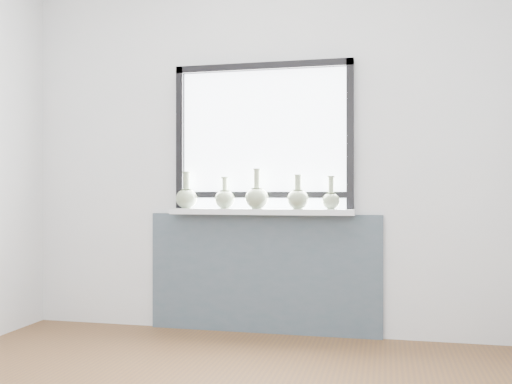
% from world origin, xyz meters
% --- Properties ---
extents(back_wall, '(3.60, 0.02, 2.60)m').
position_xyz_m(back_wall, '(0.00, 1.81, 1.30)').
color(back_wall, silver).
rests_on(back_wall, ground).
extents(apron_panel, '(1.70, 0.03, 0.86)m').
position_xyz_m(apron_panel, '(0.00, 1.78, 0.43)').
color(apron_panel, '#47515E').
rests_on(apron_panel, ground).
extents(windowsill, '(1.32, 0.18, 0.04)m').
position_xyz_m(windowsill, '(0.00, 1.71, 0.88)').
color(windowsill, white).
rests_on(windowsill, apron_panel).
extents(window, '(1.30, 0.06, 1.05)m').
position_xyz_m(window, '(0.00, 1.77, 1.44)').
color(window, black).
rests_on(window, windowsill).
extents(vase_a, '(0.16, 0.16, 0.27)m').
position_xyz_m(vase_a, '(-0.56, 1.71, 0.99)').
color(vase_a, '#92A47E').
rests_on(vase_a, windowsill).
extents(vase_b, '(0.15, 0.15, 0.23)m').
position_xyz_m(vase_b, '(-0.27, 1.71, 0.98)').
color(vase_b, '#92A47E').
rests_on(vase_b, windowsill).
extents(vase_c, '(0.17, 0.17, 0.29)m').
position_xyz_m(vase_c, '(-0.02, 1.68, 0.99)').
color(vase_c, '#92A47E').
rests_on(vase_c, windowsill).
extents(vase_d, '(0.15, 0.15, 0.24)m').
position_xyz_m(vase_d, '(0.27, 1.68, 0.98)').
color(vase_d, '#92A47E').
rests_on(vase_d, windowsill).
extents(vase_e, '(0.13, 0.13, 0.23)m').
position_xyz_m(vase_e, '(0.50, 1.71, 0.97)').
color(vase_e, '#92A47E').
rests_on(vase_e, windowsill).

